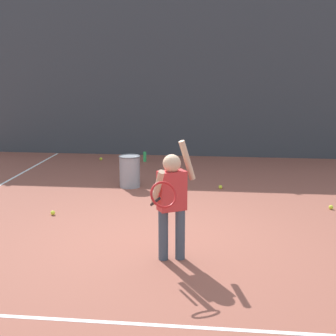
% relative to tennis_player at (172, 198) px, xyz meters
% --- Properties ---
extents(ground_plane, '(20.00, 20.00, 0.00)m').
position_rel_tennis_player_xyz_m(ground_plane, '(-0.30, 0.69, -0.73)').
color(ground_plane, brown).
extents(court_line_baseline, '(9.00, 0.05, 0.00)m').
position_rel_tennis_player_xyz_m(court_line_baseline, '(-0.30, -1.43, -0.72)').
color(court_line_baseline, white).
rests_on(court_line_baseline, ground).
extents(back_fence_windscreen, '(10.51, 0.08, 3.86)m').
position_rel_tennis_player_xyz_m(back_fence_windscreen, '(-0.30, 6.30, 1.20)').
color(back_fence_windscreen, '#383D42').
rests_on(back_fence_windscreen, ground).
extents(fence_post_1, '(0.09, 0.09, 4.01)m').
position_rel_tennis_player_xyz_m(fence_post_1, '(-0.30, 6.36, 1.28)').
color(fence_post_1, slate).
rests_on(fence_post_1, ground).
extents(tennis_player, '(0.50, 0.82, 1.35)m').
position_rel_tennis_player_xyz_m(tennis_player, '(0.00, 0.00, 0.00)').
color(tennis_player, '#3F4C59').
rests_on(tennis_player, ground).
extents(ball_hopper, '(0.38, 0.38, 0.56)m').
position_rel_tennis_player_xyz_m(ball_hopper, '(-1.09, 3.21, -0.44)').
color(ball_hopper, gray).
rests_on(ball_hopper, ground).
extents(water_bottle, '(0.07, 0.07, 0.22)m').
position_rel_tennis_player_xyz_m(water_bottle, '(-1.19, 5.47, -0.62)').
color(water_bottle, green).
rests_on(water_bottle, ground).
extents(tennis_ball_2, '(0.07, 0.07, 0.07)m').
position_rel_tennis_player_xyz_m(tennis_ball_2, '(-2.19, 5.50, -0.69)').
color(tennis_ball_2, '#CCE033').
rests_on(tennis_ball_2, ground).
extents(tennis_ball_3, '(0.07, 0.07, 0.07)m').
position_rel_tennis_player_xyz_m(tennis_ball_3, '(-0.18, 4.81, -0.69)').
color(tennis_ball_3, '#CCE033').
rests_on(tennis_ball_3, ground).
extents(tennis_ball_4, '(0.07, 0.07, 0.07)m').
position_rel_tennis_player_xyz_m(tennis_ball_4, '(-0.21, 3.29, -0.69)').
color(tennis_ball_4, '#CCE033').
rests_on(tennis_ball_4, ground).
extents(tennis_ball_5, '(0.07, 0.07, 0.07)m').
position_rel_tennis_player_xyz_m(tennis_ball_5, '(-1.89, 1.45, -0.69)').
color(tennis_ball_5, '#CCE033').
rests_on(tennis_ball_5, ground).
extents(tennis_ball_6, '(0.07, 0.07, 0.07)m').
position_rel_tennis_player_xyz_m(tennis_ball_6, '(0.51, 3.24, -0.69)').
color(tennis_ball_6, '#CCE033').
rests_on(tennis_ball_6, ground).
extents(tennis_ball_7, '(0.07, 0.07, 0.07)m').
position_rel_tennis_player_xyz_m(tennis_ball_7, '(2.19, 2.20, -0.69)').
color(tennis_ball_7, '#CCE033').
rests_on(tennis_ball_7, ground).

